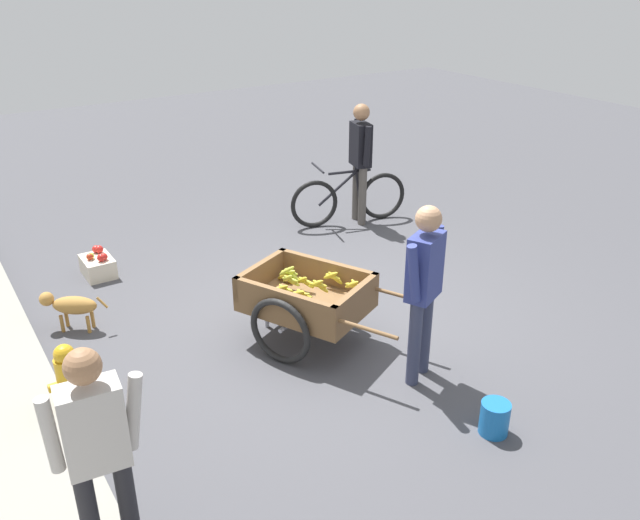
{
  "coord_description": "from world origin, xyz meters",
  "views": [
    {
      "loc": [
        -4.76,
        3.19,
        3.36
      ],
      "look_at": [
        -0.07,
        0.15,
        0.75
      ],
      "focal_mm": 36.76,
      "sensor_mm": 36.0,
      "label": 1
    }
  ],
  "objects_px": {
    "plastic_bucket": "(495,418)",
    "bystander_person": "(97,444)",
    "fire_hydrant": "(69,382)",
    "dog": "(71,305)",
    "fruit_cart": "(307,300)",
    "apple_crate": "(98,265)",
    "bicycle": "(349,199)",
    "vendor_person": "(424,280)",
    "cyclist_person": "(360,153)"
  },
  "relations": [
    {
      "from": "bicycle",
      "to": "apple_crate",
      "type": "distance_m",
      "value": 3.38
    },
    {
      "from": "fruit_cart",
      "to": "vendor_person",
      "type": "bearing_deg",
      "value": -154.78
    },
    {
      "from": "bicycle",
      "to": "plastic_bucket",
      "type": "bearing_deg",
      "value": 159.15
    },
    {
      "from": "bicycle",
      "to": "plastic_bucket",
      "type": "height_order",
      "value": "bicycle"
    },
    {
      "from": "vendor_person",
      "to": "apple_crate",
      "type": "relative_size",
      "value": 3.62
    },
    {
      "from": "fruit_cart",
      "to": "dog",
      "type": "distance_m",
      "value": 2.32
    },
    {
      "from": "plastic_bucket",
      "to": "bystander_person",
      "type": "height_order",
      "value": "bystander_person"
    },
    {
      "from": "plastic_bucket",
      "to": "bicycle",
      "type": "bearing_deg",
      "value": -20.85
    },
    {
      "from": "cyclist_person",
      "to": "bystander_person",
      "type": "height_order",
      "value": "cyclist_person"
    },
    {
      "from": "cyclist_person",
      "to": "plastic_bucket",
      "type": "distance_m",
      "value": 4.59
    },
    {
      "from": "bicycle",
      "to": "plastic_bucket",
      "type": "relative_size",
      "value": 5.99
    },
    {
      "from": "cyclist_person",
      "to": "bystander_person",
      "type": "distance_m",
      "value": 5.89
    },
    {
      "from": "fruit_cart",
      "to": "bicycle",
      "type": "xyz_separation_m",
      "value": [
        2.27,
        -2.09,
        -0.08
      ]
    },
    {
      "from": "fruit_cart",
      "to": "apple_crate",
      "type": "distance_m",
      "value": 2.82
    },
    {
      "from": "plastic_bucket",
      "to": "bystander_person",
      "type": "bearing_deg",
      "value": 81.39
    },
    {
      "from": "cyclist_person",
      "to": "fire_hydrant",
      "type": "xyz_separation_m",
      "value": [
        -2.2,
        4.41,
        -0.64
      ]
    },
    {
      "from": "vendor_person",
      "to": "dog",
      "type": "bearing_deg",
      "value": 43.29
    },
    {
      "from": "vendor_person",
      "to": "fire_hydrant",
      "type": "xyz_separation_m",
      "value": [
        1.07,
        2.66,
        -0.62
      ]
    },
    {
      "from": "vendor_person",
      "to": "apple_crate",
      "type": "height_order",
      "value": "vendor_person"
    },
    {
      "from": "dog",
      "to": "bystander_person",
      "type": "xyz_separation_m",
      "value": [
        -2.93,
        0.49,
        0.62
      ]
    },
    {
      "from": "dog",
      "to": "apple_crate",
      "type": "height_order",
      "value": "dog"
    },
    {
      "from": "plastic_bucket",
      "to": "bystander_person",
      "type": "distance_m",
      "value": 2.94
    },
    {
      "from": "apple_crate",
      "to": "bystander_person",
      "type": "height_order",
      "value": "bystander_person"
    },
    {
      "from": "fire_hydrant",
      "to": "apple_crate",
      "type": "bearing_deg",
      "value": -20.02
    },
    {
      "from": "bicycle",
      "to": "bystander_person",
      "type": "distance_m",
      "value": 5.83
    },
    {
      "from": "dog",
      "to": "fruit_cart",
      "type": "bearing_deg",
      "value": -127.87
    },
    {
      "from": "fruit_cart",
      "to": "apple_crate",
      "type": "relative_size",
      "value": 4.13
    },
    {
      "from": "apple_crate",
      "to": "plastic_bucket",
      "type": "bearing_deg",
      "value": -158.25
    },
    {
      "from": "cyclist_person",
      "to": "bystander_person",
      "type": "xyz_separation_m",
      "value": [
        -3.74,
        4.55,
        -0.08
      ]
    },
    {
      "from": "dog",
      "to": "apple_crate",
      "type": "bearing_deg",
      "value": -27.1
    },
    {
      "from": "vendor_person",
      "to": "plastic_bucket",
      "type": "xyz_separation_m",
      "value": [
        -0.89,
        -0.0,
        -0.82
      ]
    },
    {
      "from": "fruit_cart",
      "to": "bicycle",
      "type": "distance_m",
      "value": 3.09
    },
    {
      "from": "fruit_cart",
      "to": "bystander_person",
      "type": "xyz_separation_m",
      "value": [
        -1.51,
        2.31,
        0.46
      ]
    },
    {
      "from": "fruit_cart",
      "to": "plastic_bucket",
      "type": "bearing_deg",
      "value": -165.69
    },
    {
      "from": "vendor_person",
      "to": "bystander_person",
      "type": "relative_size",
      "value": 1.06
    },
    {
      "from": "dog",
      "to": "apple_crate",
      "type": "xyz_separation_m",
      "value": [
        1.08,
        -0.55,
        -0.14
      ]
    },
    {
      "from": "vendor_person",
      "to": "cyclist_person",
      "type": "distance_m",
      "value": 3.71
    },
    {
      "from": "vendor_person",
      "to": "bicycle",
      "type": "distance_m",
      "value": 3.73
    },
    {
      "from": "dog",
      "to": "bystander_person",
      "type": "bearing_deg",
      "value": 170.55
    },
    {
      "from": "bicycle",
      "to": "cyclist_person",
      "type": "xyz_separation_m",
      "value": [
        -0.04,
        -0.15,
        0.62
      ]
    },
    {
      "from": "fire_hydrant",
      "to": "bystander_person",
      "type": "xyz_separation_m",
      "value": [
        -1.54,
        0.14,
        0.56
      ]
    },
    {
      "from": "apple_crate",
      "to": "fire_hydrant",
      "type": "bearing_deg",
      "value": 159.98
    },
    {
      "from": "bicycle",
      "to": "dog",
      "type": "height_order",
      "value": "bicycle"
    },
    {
      "from": "fruit_cart",
      "to": "dog",
      "type": "height_order",
      "value": "fruit_cart"
    },
    {
      "from": "vendor_person",
      "to": "bicycle",
      "type": "xyz_separation_m",
      "value": [
        3.31,
        -1.6,
        -0.6
      ]
    },
    {
      "from": "fruit_cart",
      "to": "fire_hydrant",
      "type": "xyz_separation_m",
      "value": [
        0.03,
        2.17,
        -0.1
      ]
    },
    {
      "from": "apple_crate",
      "to": "dog",
      "type": "bearing_deg",
      "value": 152.9
    },
    {
      "from": "cyclist_person",
      "to": "apple_crate",
      "type": "bearing_deg",
      "value": 85.71
    },
    {
      "from": "apple_crate",
      "to": "fruit_cart",
      "type": "bearing_deg",
      "value": -152.98
    },
    {
      "from": "vendor_person",
      "to": "fire_hydrant",
      "type": "bearing_deg",
      "value": 68.12
    }
  ]
}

